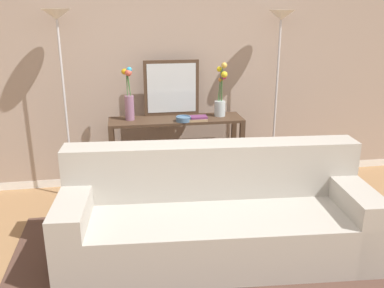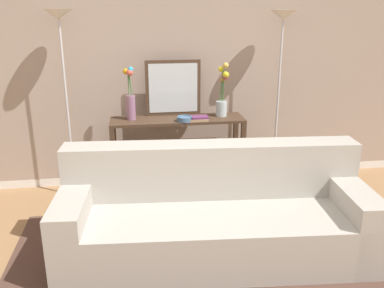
% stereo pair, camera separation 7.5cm
% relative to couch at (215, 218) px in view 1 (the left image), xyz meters
% --- Properties ---
extents(back_wall, '(12.00, 0.15, 2.65)m').
position_rel_couch_xyz_m(back_wall, '(-0.23, 1.67, 1.01)').
color(back_wall, white).
rests_on(back_wall, ground).
extents(area_rug, '(3.29, 2.01, 0.01)m').
position_rel_couch_xyz_m(area_rug, '(-0.00, -0.16, -0.31)').
color(area_rug, '#51382D').
rests_on(area_rug, ground).
extents(couch, '(2.50, 1.04, 0.88)m').
position_rel_couch_xyz_m(couch, '(0.00, 0.00, 0.00)').
color(couch, '#ADA89E').
rests_on(couch, ground).
extents(console_table, '(1.41, 0.38, 0.83)m').
position_rel_couch_xyz_m(console_table, '(-0.15, 1.27, 0.26)').
color(console_table, '#473323').
rests_on(console_table, ground).
extents(floor_lamp_left, '(0.28, 0.28, 1.93)m').
position_rel_couch_xyz_m(floor_lamp_left, '(-1.27, 1.30, 1.20)').
color(floor_lamp_left, silver).
rests_on(floor_lamp_left, ground).
extents(floor_lamp_right, '(0.28, 0.28, 1.92)m').
position_rel_couch_xyz_m(floor_lamp_right, '(0.95, 1.30, 1.19)').
color(floor_lamp_right, silver).
rests_on(floor_lamp_right, ground).
extents(wall_mirror, '(0.59, 0.02, 0.59)m').
position_rel_couch_xyz_m(wall_mirror, '(-0.18, 1.43, 0.81)').
color(wall_mirror, '#473323').
rests_on(wall_mirror, console_table).
extents(vase_tall_flowers, '(0.11, 0.12, 0.55)m').
position_rel_couch_xyz_m(vase_tall_flowers, '(-0.63, 1.30, 0.73)').
color(vase_tall_flowers, gray).
rests_on(vase_tall_flowers, console_table).
extents(vase_short_flowers, '(0.13, 0.12, 0.57)m').
position_rel_couch_xyz_m(vase_short_flowers, '(0.34, 1.31, 0.73)').
color(vase_short_flowers, silver).
rests_on(vase_short_flowers, console_table).
extents(fruit_bowl, '(0.15, 0.15, 0.05)m').
position_rel_couch_xyz_m(fruit_bowl, '(-0.09, 1.15, 0.54)').
color(fruit_bowl, '#4C7093').
rests_on(fruit_bowl, console_table).
extents(book_stack, '(0.20, 0.14, 0.05)m').
position_rel_couch_xyz_m(book_stack, '(0.06, 1.15, 0.54)').
color(book_stack, tan).
rests_on(book_stack, console_table).
extents(book_row_under_console, '(0.46, 0.18, 0.13)m').
position_rel_couch_xyz_m(book_row_under_console, '(-0.50, 1.27, -0.26)').
color(book_row_under_console, '#BC3328').
rests_on(book_row_under_console, ground).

